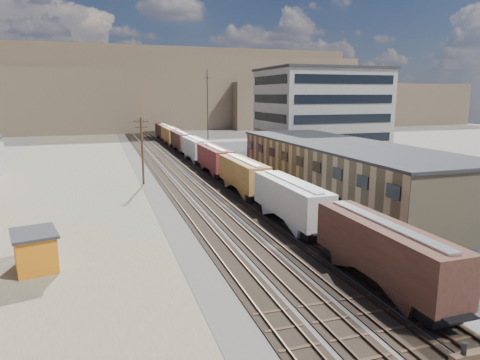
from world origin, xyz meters
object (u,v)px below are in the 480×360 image
object	(u,v)px
maintenance_shed	(35,250)
parked_car_blue	(334,173)
utility_pole_north	(142,150)
freight_train	(204,152)

from	to	relation	value
maintenance_shed	parked_car_blue	world-z (taller)	maintenance_shed
utility_pole_north	parked_car_blue	distance (m)	30.79
maintenance_shed	parked_car_blue	distance (m)	48.76
maintenance_shed	parked_car_blue	xyz separation A→B (m)	(41.29, 25.92, -0.88)
freight_train	parked_car_blue	distance (m)	24.29
utility_pole_north	parked_car_blue	bearing A→B (deg)	-7.51
freight_train	maintenance_shed	bearing A→B (deg)	-119.01
utility_pole_north	parked_car_blue	world-z (taller)	utility_pole_north
freight_train	parked_car_blue	xyz separation A→B (m)	(17.88, -16.30, -2.13)
utility_pole_north	parked_car_blue	xyz separation A→B (m)	(30.18, -3.98, -4.64)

